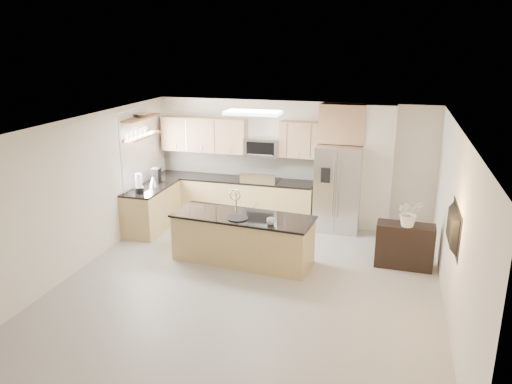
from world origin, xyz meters
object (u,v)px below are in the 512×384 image
(refrigerator, at_px, (338,188))
(platter, at_px, (238,218))
(microwave, at_px, (262,147))
(credenza, at_px, (404,246))
(blender, at_px, (139,185))
(flower_vase, at_px, (410,206))
(range, at_px, (261,200))
(television, at_px, (449,227))
(cup, at_px, (271,221))
(bowl, at_px, (140,115))
(coffee_maker, at_px, (156,176))
(island, at_px, (243,238))
(kettle, at_px, (153,181))

(refrigerator, distance_m, platter, 2.68)
(microwave, relative_size, credenza, 0.78)
(blender, distance_m, flower_vase, 5.11)
(range, bearing_deg, credenza, -27.66)
(blender, bearing_deg, flower_vase, -1.30)
(blender, distance_m, television, 5.81)
(cup, xyz_separation_m, bowl, (-3.06, 1.43, 1.46))
(credenza, height_order, coffee_maker, coffee_maker)
(microwave, bearing_deg, refrigerator, -5.86)
(flower_vase, bearing_deg, bowl, 172.66)
(island, distance_m, cup, 0.81)
(island, xyz_separation_m, flower_vase, (2.80, 0.46, 0.71))
(range, relative_size, kettle, 4.54)
(flower_vase, xyz_separation_m, television, (0.47, -1.47, 0.21))
(cup, bearing_deg, blender, 163.38)
(refrigerator, xyz_separation_m, island, (-1.43, -2.06, -0.46))
(platter, bearing_deg, kettle, 150.72)
(credenza, relative_size, cup, 6.98)
(coffee_maker, bearing_deg, cup, -29.37)
(microwave, height_order, flower_vase, microwave)
(refrigerator, height_order, flower_vase, refrigerator)
(range, relative_size, television, 1.06)
(credenza, height_order, platter, platter)
(credenza, relative_size, television, 0.91)
(flower_vase, height_order, television, television)
(bowl, bearing_deg, credenza, -6.61)
(cup, distance_m, television, 2.83)
(blender, xyz_separation_m, coffee_maker, (-0.02, 0.77, -0.03))
(cup, bearing_deg, credenza, 20.35)
(island, height_order, television, television)
(cup, relative_size, kettle, 0.56)
(cup, relative_size, flower_vase, 0.19)
(range, bearing_deg, bowl, -156.71)
(microwave, distance_m, kettle, 2.41)
(kettle, bearing_deg, bowl, 161.89)
(microwave, relative_size, coffee_maker, 2.46)
(range, xyz_separation_m, credenza, (3.01, -1.58, -0.08))
(credenza, height_order, flower_vase, flower_vase)
(range, xyz_separation_m, platter, (0.20, -2.29, 0.40))
(range, xyz_separation_m, bowl, (-2.25, -0.97, 1.91))
(refrigerator, xyz_separation_m, credenza, (1.35, -1.53, -0.50))
(cup, height_order, bowl, bowl)
(refrigerator, bearing_deg, microwave, 174.14)
(microwave, relative_size, island, 0.30)
(island, height_order, coffee_maker, island)
(blender, height_order, television, television)
(range, height_order, platter, range)
(cup, distance_m, coffee_maker, 3.34)
(island, height_order, blender, blender)
(platter, relative_size, kettle, 1.44)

